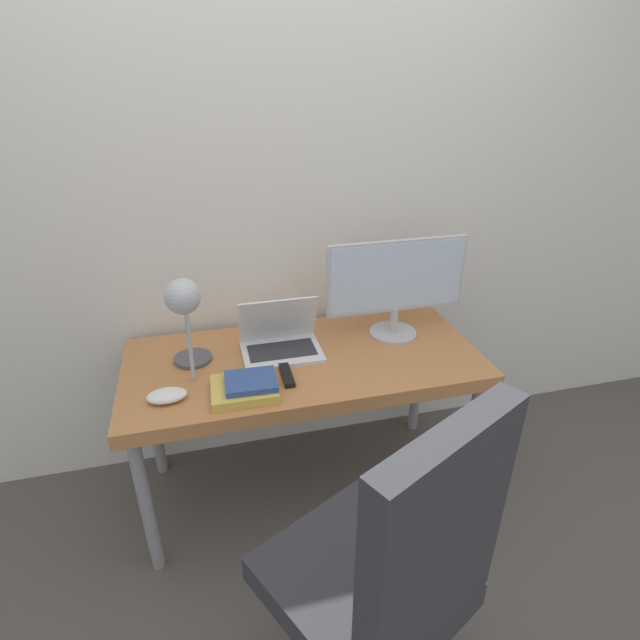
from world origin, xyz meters
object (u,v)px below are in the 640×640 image
at_px(book_stack, 246,387).
at_px(desk_lamp, 184,308).
at_px(laptop, 281,341).
at_px(monitor, 396,283).
at_px(office_chair, 390,573).
at_px(game_controller, 167,396).

bearing_deg(book_stack, desk_lamp, 140.92).
relative_size(laptop, monitor, 0.53).
height_order(laptop, book_stack, laptop).
relative_size(monitor, office_chair, 0.53).
height_order(office_chair, book_stack, office_chair).
bearing_deg(desk_lamp, office_chair, -63.33).
bearing_deg(monitor, book_stack, -156.73).
height_order(monitor, book_stack, monitor).
xyz_separation_m(laptop, desk_lamp, (-0.36, -0.12, 0.25)).
bearing_deg(laptop, game_controller, -152.33).
distance_m(laptop, book_stack, 0.32).
xyz_separation_m(monitor, desk_lamp, (-0.88, -0.15, 0.05)).
relative_size(desk_lamp, book_stack, 1.72).
bearing_deg(office_chair, monitor, 68.32).
bearing_deg(desk_lamp, book_stack, -39.08).
height_order(desk_lamp, office_chair, office_chair).
bearing_deg(monitor, laptop, -176.50).
bearing_deg(book_stack, laptop, 56.41).
bearing_deg(laptop, monitor, 3.50).
relative_size(desk_lamp, office_chair, 0.36).
xyz_separation_m(office_chair, game_controller, (-0.55, 0.78, 0.10)).
distance_m(laptop, desk_lamp, 0.45).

